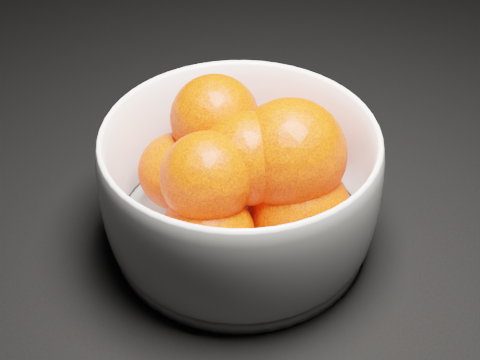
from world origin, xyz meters
name	(u,v)px	position (x,y,z in m)	size (l,w,h in m)	color
bowl	(240,185)	(0.25, -0.25, 0.05)	(0.20, 0.20, 0.10)	silver
orange_pile	(249,172)	(0.25, -0.26, 0.07)	(0.15, 0.15, 0.12)	#FF2E03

